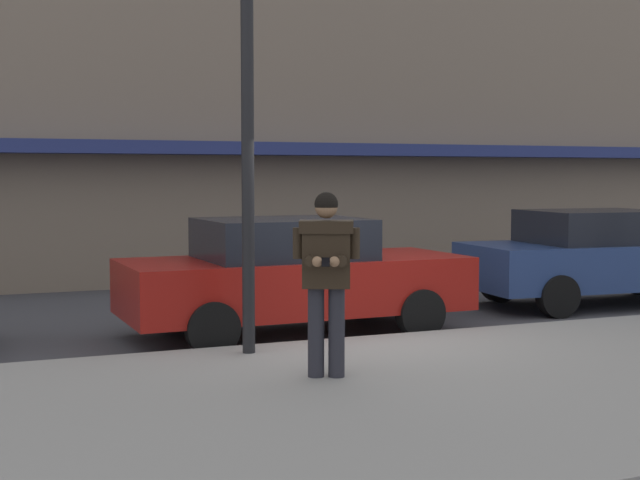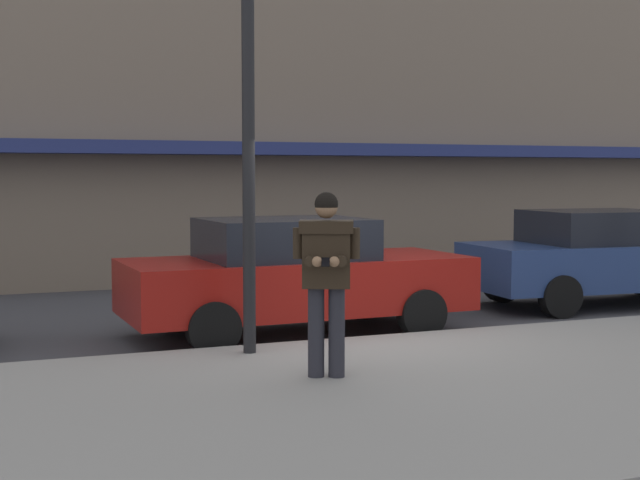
# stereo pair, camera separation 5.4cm
# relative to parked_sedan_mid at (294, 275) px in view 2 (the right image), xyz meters

# --- Properties ---
(ground_plane) EXTENTS (80.00, 80.00, 0.00)m
(ground_plane) POSITION_rel_parked_sedan_mid_xyz_m (0.23, -0.90, -0.79)
(ground_plane) COLOR #3D3D42
(sidewalk) EXTENTS (32.00, 5.30, 0.14)m
(sidewalk) POSITION_rel_parked_sedan_mid_xyz_m (1.23, -3.75, -0.72)
(sidewalk) COLOR gray
(sidewalk) RESTS_ON ground
(curb_paint_line) EXTENTS (28.00, 0.12, 0.01)m
(curb_paint_line) POSITION_rel_parked_sedan_mid_xyz_m (1.23, -0.85, -0.79)
(curb_paint_line) COLOR silver
(curb_paint_line) RESTS_ON ground
(parked_sedan_mid) EXTENTS (4.54, 2.01, 1.54)m
(parked_sedan_mid) POSITION_rel_parked_sedan_mid_xyz_m (0.00, 0.00, 0.00)
(parked_sedan_mid) COLOR maroon
(parked_sedan_mid) RESTS_ON ground
(parked_sedan_far) EXTENTS (4.61, 2.16, 1.54)m
(parked_sedan_far) POSITION_rel_parked_sedan_mid_xyz_m (5.53, 0.60, 0.00)
(parked_sedan_far) COLOR navy
(parked_sedan_far) RESTS_ON ground
(man_texting_on_phone) EXTENTS (0.61, 0.65, 1.81)m
(man_texting_on_phone) POSITION_rel_parked_sedan_mid_xyz_m (-0.76, -2.98, 0.46)
(man_texting_on_phone) COLOR #23232B
(man_texting_on_phone) RESTS_ON sidewalk
(street_lamp_post) EXTENTS (0.36, 0.36, 4.88)m
(street_lamp_post) POSITION_rel_parked_sedan_mid_xyz_m (-1.10, -1.55, 2.35)
(street_lamp_post) COLOR black
(street_lamp_post) RESTS_ON sidewalk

